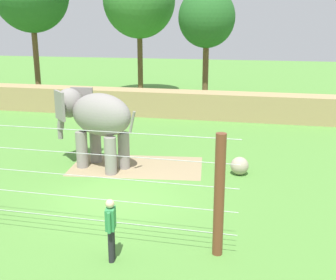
# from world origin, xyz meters

# --- Properties ---
(ground_plane) EXTENTS (120.00, 120.00, 0.00)m
(ground_plane) POSITION_xyz_m (0.00, 0.00, 0.00)
(ground_plane) COLOR #518938
(dirt_patch) EXTENTS (5.83, 3.69, 0.01)m
(dirt_patch) POSITION_xyz_m (-0.34, 3.40, 0.00)
(dirt_patch) COLOR #937F5B
(dirt_patch) RESTS_ON ground
(embankment_wall) EXTENTS (36.00, 1.80, 1.65)m
(embankment_wall) POSITION_xyz_m (0.00, 13.63, 0.82)
(embankment_wall) COLOR tan
(embankment_wall) RESTS_ON ground
(elephant) EXTENTS (4.13, 2.55, 3.21)m
(elephant) POSITION_xyz_m (-1.98, 3.04, 2.12)
(elephant) COLOR gray
(elephant) RESTS_ON ground
(enrichment_ball) EXTENTS (0.72, 0.72, 0.72)m
(enrichment_ball) POSITION_xyz_m (3.96, 3.37, 0.36)
(enrichment_ball) COLOR tan
(enrichment_ball) RESTS_ON ground
(cable_fence) EXTENTS (8.58, 0.27, 3.27)m
(cable_fence) POSITION_xyz_m (0.00, -2.86, 1.64)
(cable_fence) COLOR brown
(cable_fence) RESTS_ON ground
(zookeeper) EXTENTS (0.28, 0.58, 1.67)m
(zookeeper) POSITION_xyz_m (1.21, -3.78, 0.93)
(zookeeper) COLOR #232328
(zookeeper) RESTS_ON ground
(tree_far_left) EXTENTS (4.15, 4.15, 8.47)m
(tree_far_left) POSITION_xyz_m (0.32, 18.94, 6.24)
(tree_far_left) COLOR brown
(tree_far_left) RESTS_ON ground
(tree_left_of_centre) EXTENTS (5.87, 5.87, 10.83)m
(tree_left_of_centre) POSITION_xyz_m (-5.61, 21.61, 7.72)
(tree_left_of_centre) COLOR brown
(tree_left_of_centre) RESTS_ON ground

